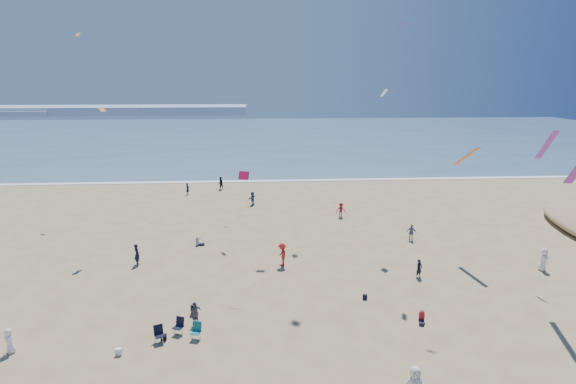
{
  "coord_description": "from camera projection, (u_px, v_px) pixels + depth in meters",
  "views": [
    {
      "loc": [
        0.35,
        -18.15,
        14.59
      ],
      "look_at": [
        2.0,
        8.0,
        7.86
      ],
      "focal_mm": 28.0,
      "sensor_mm": 36.0,
      "label": 1
    }
  ],
  "objects": [
    {
      "name": "surf_line",
      "position": [
        258.0,
        181.0,
        64.64
      ],
      "size": [
        220.0,
        1.2,
        0.08
      ],
      "primitive_type": "cube",
      "color": "white",
      "rests_on": "ground"
    },
    {
      "name": "chair_cluster",
      "position": [
        178.0,
        331.0,
        25.67
      ],
      "size": [
        2.77,
        1.59,
        1.0
      ],
      "color": "black",
      "rests_on": "ground"
    },
    {
      "name": "white_tote",
      "position": [
        119.0,
        352.0,
        24.22
      ],
      "size": [
        0.35,
        0.2,
        0.4
      ],
      "primitive_type": "cube",
      "color": "white",
      "rests_on": "ground"
    },
    {
      "name": "kites_aloft",
      "position": [
        390.0,
        70.0,
        31.43
      ],
      "size": [
        41.38,
        44.11,
        27.79
      ],
      "color": "green",
      "rests_on": "ground"
    },
    {
      "name": "navy_bag",
      "position": [
        365.0,
        297.0,
        30.33
      ],
      "size": [
        0.28,
        0.18,
        0.34
      ],
      "primitive_type": "cube",
      "color": "black",
      "rests_on": "ground"
    },
    {
      "name": "ocean",
      "position": [
        258.0,
        137.0,
        112.98
      ],
      "size": [
        220.0,
        100.0,
        0.06
      ],
      "primitive_type": "cube",
      "color": "#476B84",
      "rests_on": "ground"
    },
    {
      "name": "headland_near",
      "position": [
        1.0,
        113.0,
        174.29
      ],
      "size": [
        40.0,
        14.0,
        2.0
      ],
      "primitive_type": "cube",
      "color": "#7A8EA8",
      "rests_on": "ground"
    },
    {
      "name": "headland_far",
      "position": [
        110.0,
        110.0,
        181.42
      ],
      "size": [
        110.0,
        20.0,
        3.2
      ],
      "primitive_type": "cube",
      "color": "#7A8EA8",
      "rests_on": "ground"
    },
    {
      "name": "seated_group",
      "position": [
        294.0,
        326.0,
        26.34
      ],
      "size": [
        16.28,
        27.24,
        0.84
      ],
      "color": "white",
      "rests_on": "ground"
    },
    {
      "name": "black_backpack",
      "position": [
        164.0,
        337.0,
        25.58
      ],
      "size": [
        0.3,
        0.22,
        0.38
      ],
      "primitive_type": "cube",
      "color": "black",
      "rests_on": "ground"
    },
    {
      "name": "standing_flyers",
      "position": [
        325.0,
        257.0,
        35.39
      ],
      "size": [
        36.24,
        46.79,
        1.94
      ],
      "color": "red",
      "rests_on": "ground"
    }
  ]
}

